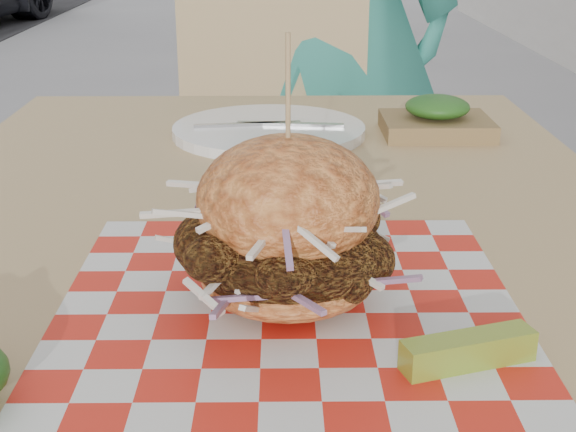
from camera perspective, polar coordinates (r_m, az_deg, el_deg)
name	(u,v)px	position (r m, az deg, el deg)	size (l,w,h in m)	color
patio_table	(266,291)	(0.84, -1.58, -5.38)	(0.80, 1.20, 0.75)	tan
patio_chair	(276,152)	(1.76, -0.89, 4.56)	(0.45, 0.46, 0.95)	tan
paper_liner	(288,303)	(0.64, 0.00, -6.19)	(0.36, 0.36, 0.00)	red
sandwich	(288,233)	(0.62, 0.00, -1.25)	(0.19, 0.19, 0.21)	orange
pickle_spear	(468,350)	(0.57, 12.70, -9.31)	(0.10, 0.02, 0.02)	olive
place_setting	(269,130)	(1.13, -1.36, 6.11)	(0.27, 0.27, 0.02)	white
kraft_tray	(437,119)	(1.15, 10.53, 6.80)	(0.15, 0.12, 0.06)	brown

